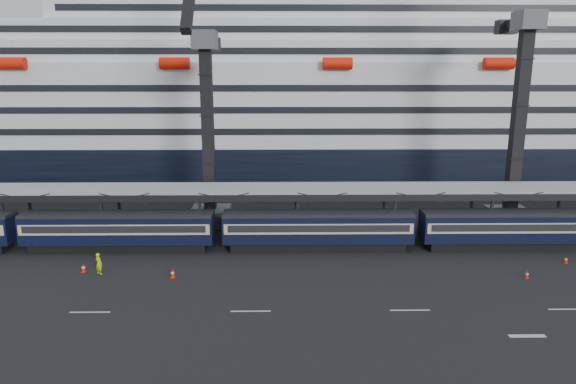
% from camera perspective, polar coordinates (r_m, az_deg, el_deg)
% --- Properties ---
extents(ground, '(260.00, 260.00, 0.00)m').
position_cam_1_polar(ground, '(44.67, 14.68, -10.34)').
color(ground, black).
rests_on(ground, ground).
extents(lane_markings, '(111.00, 4.27, 0.02)m').
position_cam_1_polar(lane_markings, '(43.20, 27.30, -12.23)').
color(lane_markings, beige).
rests_on(lane_markings, ground).
extents(train, '(133.05, 3.00, 4.05)m').
position_cam_1_polar(train, '(52.22, 7.01, -4.01)').
color(train, black).
rests_on(train, ground).
extents(canopy, '(130.00, 6.25, 5.53)m').
position_cam_1_polar(canopy, '(56.06, 11.26, 0.23)').
color(canopy, '#999BA1').
rests_on(canopy, ground).
extents(cruise_ship, '(214.09, 28.84, 34.00)m').
position_cam_1_polar(cruise_ship, '(86.28, 6.36, 9.52)').
color(cruise_ship, black).
rests_on(cruise_ship, ground).
extents(crane_dark_near, '(4.50, 17.75, 35.08)m').
position_cam_1_polar(crane_dark_near, '(58.92, -8.97, 7.51)').
color(crane_dark_near, '#46494D').
rests_on(crane_dark_near, ground).
extents(crane_dark_mid, '(4.50, 18.24, 39.64)m').
position_cam_1_polar(crane_dark_mid, '(63.13, 24.48, 8.17)').
color(crane_dark_mid, '#46494D').
rests_on(crane_dark_mid, ground).
extents(worker, '(0.86, 0.78, 1.97)m').
position_cam_1_polar(worker, '(48.82, -20.28, -7.47)').
color(worker, '#C2ED0C').
rests_on(worker, ground).
extents(traffic_cone_b, '(0.42, 0.42, 0.84)m').
position_cam_1_polar(traffic_cone_b, '(49.97, -21.79, -7.82)').
color(traffic_cone_b, red).
rests_on(traffic_cone_b, ground).
extents(traffic_cone_c, '(0.42, 0.42, 0.85)m').
position_cam_1_polar(traffic_cone_c, '(46.38, -12.71, -8.79)').
color(traffic_cone_c, red).
rests_on(traffic_cone_c, ground).
extents(traffic_cone_d, '(0.35, 0.35, 0.70)m').
position_cam_1_polar(traffic_cone_d, '(49.80, 25.02, -8.28)').
color(traffic_cone_d, red).
rests_on(traffic_cone_d, ground).
extents(traffic_cone_f, '(0.35, 0.35, 0.69)m').
position_cam_1_polar(traffic_cone_f, '(55.21, 28.50, -6.62)').
color(traffic_cone_f, red).
rests_on(traffic_cone_f, ground).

